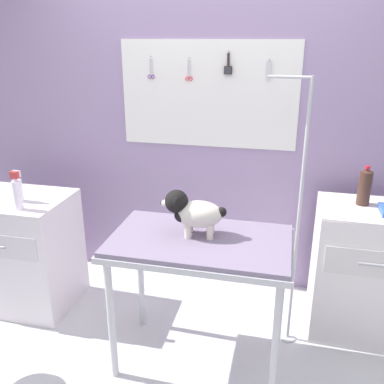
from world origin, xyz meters
name	(u,v)px	position (x,y,z in m)	size (l,w,h in m)	color
rear_wall_panel	(212,144)	(0.00, 1.28, 1.16)	(4.00, 0.11, 2.30)	#9982AA
grooming_table	(200,252)	(0.13, 0.26, 0.77)	(1.06, 0.62, 0.86)	#B7B7BC
grooming_arm	(296,230)	(0.67, 0.59, 0.82)	(0.30, 0.11, 1.75)	#B7B7BC
dog	(193,212)	(0.07, 0.29, 1.01)	(0.38, 0.20, 0.27)	silver
counter_left	(19,251)	(-1.33, 0.58, 0.43)	(0.80, 0.58, 0.86)	silver
cabinet_right	(365,271)	(1.15, 0.83, 0.45)	(0.68, 0.54, 0.91)	silver
conditioner_bottle	(18,188)	(-1.23, 0.53, 0.96)	(0.06, 0.06, 0.22)	white
spray_bottle_tall	(17,193)	(-1.14, 0.40, 0.98)	(0.06, 0.06, 0.26)	white
soda_bottle	(365,187)	(1.08, 0.90, 1.03)	(0.08, 0.08, 0.26)	#40281F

